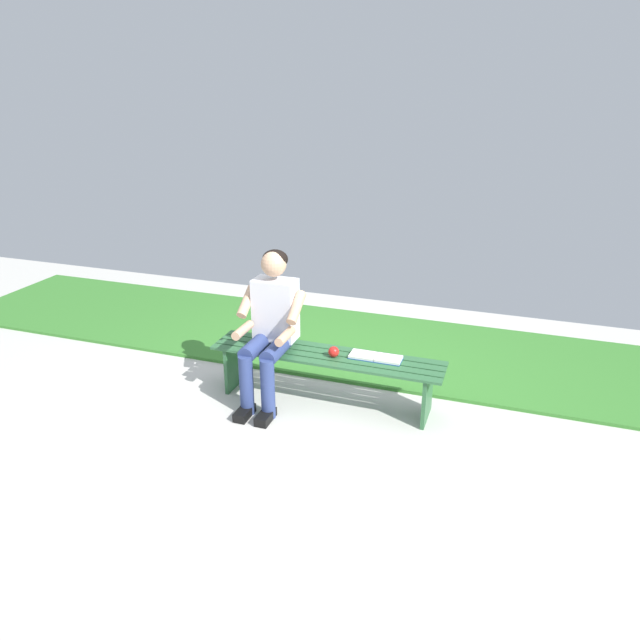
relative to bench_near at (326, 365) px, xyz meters
The scene contains 6 objects.
ground_plane 1.51m from the bench_near, 42.81° to the left, with size 10.00×7.00×0.04m, color beige.
grass_strip 1.21m from the bench_near, 90.00° to the right, with size 9.00×1.65×0.03m, color #387A2D.
bench_near is the anchor object (origin of this frame).
person_seated 0.56m from the bench_near, 12.76° to the left, with size 0.50×0.69×1.23m.
apple 0.16m from the bench_near, 159.93° to the left, with size 0.09×0.09×0.09m, color red.
book_open 0.41m from the bench_near, behind, with size 0.41×0.16×0.02m.
Camera 1 is at (-1.33, 4.00, 2.42)m, focal length 32.94 mm.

